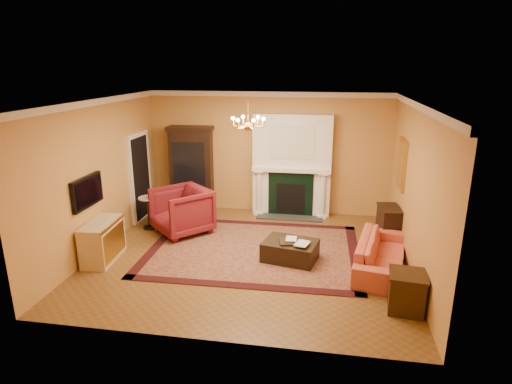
% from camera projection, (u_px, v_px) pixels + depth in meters
% --- Properties ---
extents(floor, '(6.00, 5.50, 0.02)m').
position_uv_depth(floor, '(249.00, 256.00, 8.45)').
color(floor, brown).
rests_on(floor, ground).
extents(ceiling, '(6.00, 5.50, 0.02)m').
position_uv_depth(ceiling, '(248.00, 100.00, 7.58)').
color(ceiling, white).
rests_on(ceiling, wall_back).
extents(wall_back, '(6.00, 0.02, 3.00)m').
position_uv_depth(wall_back, '(269.00, 153.00, 10.62)').
color(wall_back, '#B88A42').
rests_on(wall_back, floor).
extents(wall_front, '(6.00, 0.02, 3.00)m').
position_uv_depth(wall_front, '(209.00, 240.00, 5.41)').
color(wall_front, '#B88A42').
rests_on(wall_front, floor).
extents(wall_left, '(0.02, 5.50, 3.00)m').
position_uv_depth(wall_left, '(100.00, 176.00, 8.49)').
color(wall_left, '#B88A42').
rests_on(wall_left, floor).
extents(wall_right, '(0.02, 5.50, 3.00)m').
position_uv_depth(wall_right, '(416.00, 190.00, 7.54)').
color(wall_right, '#B88A42').
rests_on(wall_right, floor).
extents(fireplace, '(1.90, 0.70, 2.50)m').
position_uv_depth(fireplace, '(292.00, 168.00, 10.44)').
color(fireplace, white).
rests_on(fireplace, wall_back).
extents(crown_molding, '(6.00, 5.50, 0.12)m').
position_uv_depth(crown_molding, '(257.00, 100.00, 8.50)').
color(crown_molding, white).
rests_on(crown_molding, ceiling).
extents(doorway, '(0.08, 1.05, 2.10)m').
position_uv_depth(doorway, '(140.00, 177.00, 10.22)').
color(doorway, silver).
rests_on(doorway, wall_left).
extents(tv_panel, '(0.09, 0.95, 0.58)m').
position_uv_depth(tv_panel, '(87.00, 192.00, 7.96)').
color(tv_panel, black).
rests_on(tv_panel, wall_left).
extents(gilt_mirror, '(0.06, 0.76, 1.05)m').
position_uv_depth(gilt_mirror, '(402.00, 164.00, 8.83)').
color(gilt_mirror, gold).
rests_on(gilt_mirror, wall_right).
extents(chandelier, '(0.63, 0.55, 0.53)m').
position_uv_depth(chandelier, '(248.00, 123.00, 7.70)').
color(chandelier, gold).
rests_on(chandelier, ceiling).
extents(oriental_rug, '(4.28, 3.24, 0.02)m').
position_uv_depth(oriental_rug, '(254.00, 250.00, 8.69)').
color(oriental_rug, '#400F0D').
rests_on(oriental_rug, floor).
extents(china_cabinet, '(1.07, 0.56, 2.07)m').
position_uv_depth(china_cabinet, '(192.00, 171.00, 10.80)').
color(china_cabinet, black).
rests_on(china_cabinet, floor).
extents(wingback_armchair, '(1.50, 1.50, 1.13)m').
position_uv_depth(wingback_armchair, '(182.00, 209.00, 9.43)').
color(wingback_armchair, maroon).
rests_on(wingback_armchair, floor).
extents(pedestal_table, '(0.42, 0.42, 0.75)m').
position_uv_depth(pedestal_table, '(149.00, 210.00, 9.73)').
color(pedestal_table, black).
rests_on(pedestal_table, floor).
extents(commode, '(0.56, 1.06, 0.77)m').
position_uv_depth(commode, '(102.00, 241.00, 8.17)').
color(commode, beige).
rests_on(commode, floor).
extents(coral_sofa, '(0.97, 2.11, 0.80)m').
position_uv_depth(coral_sofa, '(382.00, 249.00, 7.78)').
color(coral_sofa, '#DC6445').
rests_on(coral_sofa, floor).
extents(end_table, '(0.57, 0.57, 0.59)m').
position_uv_depth(end_table, '(406.00, 293.00, 6.49)').
color(end_table, '#33200E').
rests_on(end_table, floor).
extents(console_table, '(0.46, 0.71, 0.75)m').
position_uv_depth(console_table, '(389.00, 226.00, 8.98)').
color(console_table, black).
rests_on(console_table, floor).
extents(leather_ottoman, '(1.12, 0.91, 0.37)m').
position_uv_depth(leather_ottoman, '(290.00, 250.00, 8.20)').
color(leather_ottoman, black).
rests_on(leather_ottoman, oriental_rug).
extents(ottoman_tray, '(0.57, 0.48, 0.03)m').
position_uv_depth(ottoman_tray, '(292.00, 241.00, 8.12)').
color(ottoman_tray, black).
rests_on(ottoman_tray, leather_ottoman).
extents(book_a, '(0.20, 0.03, 0.27)m').
position_uv_depth(book_a, '(286.00, 233.00, 8.12)').
color(book_a, gray).
rests_on(book_a, ottoman_tray).
extents(book_b, '(0.23, 0.09, 0.32)m').
position_uv_depth(book_b, '(296.00, 235.00, 7.94)').
color(book_b, gray).
rests_on(book_b, ottoman_tray).
extents(topiary_left, '(0.16, 0.16, 0.44)m').
position_uv_depth(topiary_left, '(261.00, 156.00, 10.44)').
color(topiary_left, gray).
rests_on(topiary_left, fireplace).
extents(topiary_right, '(0.15, 0.15, 0.40)m').
position_uv_depth(topiary_right, '(323.00, 159.00, 10.21)').
color(topiary_right, gray).
rests_on(topiary_right, fireplace).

